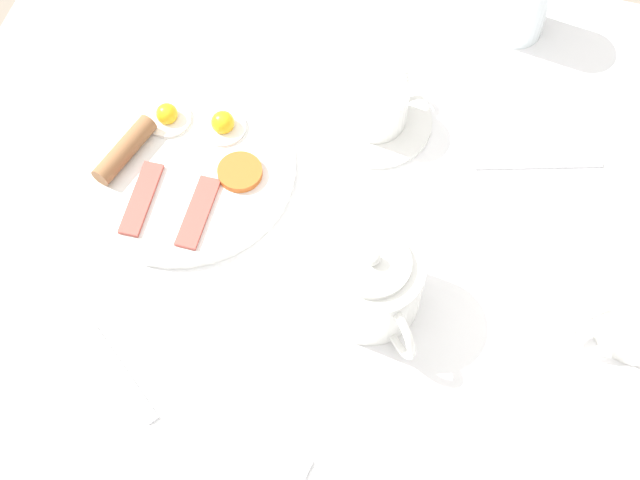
{
  "coord_description": "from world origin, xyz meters",
  "views": [
    {
      "loc": [
        -0.14,
        0.51,
        1.74
      ],
      "look_at": [
        0.0,
        0.0,
        0.77
      ],
      "focal_mm": 50.0,
      "sensor_mm": 36.0,
      "label": 1
    }
  ],
  "objects_px": {
    "teacup_with_saucer_left": "(377,109)",
    "water_glass_tall": "(522,0)",
    "breakfast_plate": "(182,164)",
    "teapot_near": "(371,283)",
    "spoon_for_tea": "(121,374)",
    "fork_spare": "(538,164)"
  },
  "relations": [
    {
      "from": "teapot_near",
      "to": "water_glass_tall",
      "type": "distance_m",
      "value": 0.49
    },
    {
      "from": "breakfast_plate",
      "to": "teapot_near",
      "type": "bearing_deg",
      "value": 156.81
    },
    {
      "from": "teacup_with_saucer_left",
      "to": "spoon_for_tea",
      "type": "distance_m",
      "value": 0.48
    },
    {
      "from": "breakfast_plate",
      "to": "teacup_with_saucer_left",
      "type": "bearing_deg",
      "value": -148.58
    },
    {
      "from": "breakfast_plate",
      "to": "spoon_for_tea",
      "type": "distance_m",
      "value": 0.29
    },
    {
      "from": "teacup_with_saucer_left",
      "to": "water_glass_tall",
      "type": "distance_m",
      "value": 0.27
    },
    {
      "from": "teacup_with_saucer_left",
      "to": "spoon_for_tea",
      "type": "bearing_deg",
      "value": 64.96
    },
    {
      "from": "breakfast_plate",
      "to": "teapot_near",
      "type": "relative_size",
      "value": 1.79
    },
    {
      "from": "breakfast_plate",
      "to": "fork_spare",
      "type": "relative_size",
      "value": 1.79
    },
    {
      "from": "breakfast_plate",
      "to": "water_glass_tall",
      "type": "xyz_separation_m",
      "value": [
        -0.38,
        -0.36,
        0.05
      ]
    },
    {
      "from": "teapot_near",
      "to": "spoon_for_tea",
      "type": "relative_size",
      "value": 1.35
    },
    {
      "from": "teacup_with_saucer_left",
      "to": "fork_spare",
      "type": "distance_m",
      "value": 0.23
    },
    {
      "from": "water_glass_tall",
      "to": "spoon_for_tea",
      "type": "relative_size",
      "value": 0.95
    },
    {
      "from": "teapot_near",
      "to": "water_glass_tall",
      "type": "height_order",
      "value": "teapot_near"
    },
    {
      "from": "water_glass_tall",
      "to": "teacup_with_saucer_left",
      "type": "bearing_deg",
      "value": 54.58
    },
    {
      "from": "breakfast_plate",
      "to": "teacup_with_saucer_left",
      "type": "relative_size",
      "value": 1.93
    },
    {
      "from": "fork_spare",
      "to": "teacup_with_saucer_left",
      "type": "bearing_deg",
      "value": -2.47
    },
    {
      "from": "spoon_for_tea",
      "to": "fork_spare",
      "type": "xyz_separation_m",
      "value": [
        -0.43,
        -0.42,
        0.0
      ]
    },
    {
      "from": "teacup_with_saucer_left",
      "to": "spoon_for_tea",
      "type": "height_order",
      "value": "teacup_with_saucer_left"
    },
    {
      "from": "water_glass_tall",
      "to": "spoon_for_tea",
      "type": "height_order",
      "value": "water_glass_tall"
    },
    {
      "from": "breakfast_plate",
      "to": "spoon_for_tea",
      "type": "bearing_deg",
      "value": 95.36
    },
    {
      "from": "spoon_for_tea",
      "to": "fork_spare",
      "type": "height_order",
      "value": "same"
    }
  ]
}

